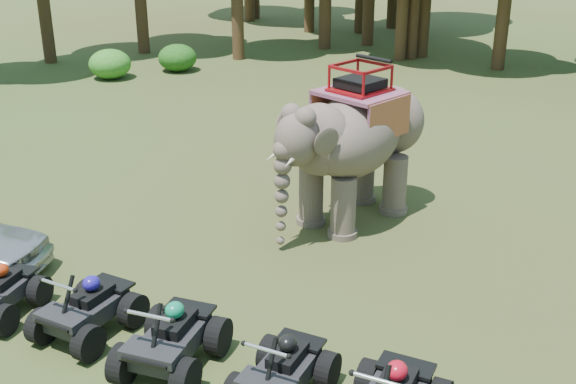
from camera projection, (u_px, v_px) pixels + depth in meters
name	position (u px, v px, depth m)	size (l,w,h in m)	color
ground	(259.00, 312.00, 13.03)	(110.00, 110.00, 0.00)	#47381E
elephant	(355.00, 143.00, 16.11)	(1.92, 4.36, 3.66)	#4E4039
atv_1	(87.00, 301.00, 12.15)	(1.26, 1.73, 1.28)	black
atv_2	(171.00, 331.00, 11.27)	(1.32, 1.81, 1.34)	black
atv_3	(283.00, 363.00, 10.59)	(1.21, 1.66, 1.23)	black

